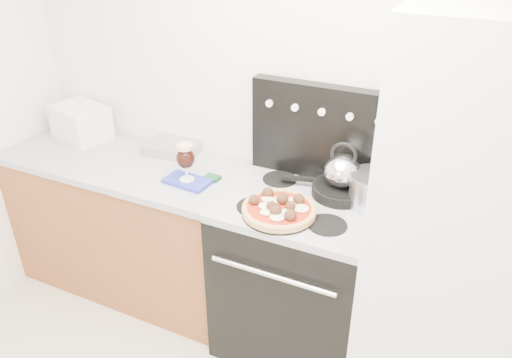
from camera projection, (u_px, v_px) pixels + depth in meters
The scene contains 16 objects.
room_shell at pixel (186, 237), 1.60m from camera, with size 3.52×3.01×2.52m.
base_cabinet at pixel (133, 226), 3.10m from camera, with size 1.45×0.60×0.86m, color brown.
countertop at pixel (124, 162), 2.88m from camera, with size 1.48×0.63×0.04m, color #AAAAB2.
stove_body at pixel (298, 277), 2.66m from camera, with size 0.76×0.65×0.88m, color black.
cooktop at pixel (301, 204), 2.44m from camera, with size 0.76×0.65×0.04m, color #ADADB2.
backguard at pixel (323, 133), 2.53m from camera, with size 0.76×0.08×0.50m, color black.
fridge at pixel (453, 234), 2.13m from camera, with size 0.64×0.68×1.90m, color silver.
toaster_oven at pixel (81, 122), 3.09m from camera, with size 0.33×0.24×0.21m, color silver.
foil_sheet at pixel (173, 147), 2.93m from camera, with size 0.31×0.23×0.06m, color silver.
oven_mitt at pixel (187, 181), 2.62m from camera, with size 0.24×0.14×0.02m, color #2A31AD.
beer_glass at pixel (186, 162), 2.56m from camera, with size 0.10×0.10×0.21m, color black, non-canonical shape.
pizza_pan at pixel (279, 213), 2.32m from camera, with size 0.35×0.35×0.01m, color black.
pizza at pixel (279, 208), 2.31m from camera, with size 0.35×0.35×0.05m, color #EC9755, non-canonical shape.
skillet at pixel (340, 190), 2.47m from camera, with size 0.28×0.28×0.05m, color black.
tea_kettle at pixel (342, 168), 2.41m from camera, with size 0.18×0.18×0.20m, color silver, non-canonical shape.
stock_pot at pixel (373, 191), 2.35m from camera, with size 0.22×0.22×0.16m, color silver.
Camera 1 is at (0.77, -0.79, 2.19)m, focal length 35.00 mm.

